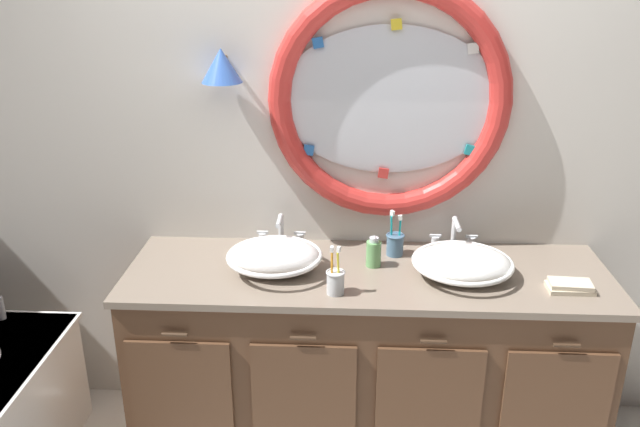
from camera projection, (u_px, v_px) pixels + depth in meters
name	position (u px, v px, depth m)	size (l,w,h in m)	color
back_wall_assembly	(349.00, 147.00, 2.90)	(6.40, 0.26, 2.60)	silver
vanity_counter	(365.00, 359.00, 2.90)	(2.03, 0.66, 0.88)	brown
sink_basin_left	(274.00, 256.00, 2.70)	(0.40, 0.40, 0.14)	white
sink_basin_right	(462.00, 263.00, 2.67)	(0.42, 0.42, 0.12)	white
faucet_set_left	(281.00, 234.00, 2.94)	(0.22, 0.14, 0.16)	silver
faucet_set_right	(454.00, 237.00, 2.90)	(0.21, 0.15, 0.16)	silver
toothbrush_holder_left	(335.00, 281.00, 2.53)	(0.08, 0.08, 0.20)	silver
toothbrush_holder_right	(395.00, 243.00, 2.86)	(0.08, 0.08, 0.21)	slate
soap_dispenser	(374.00, 253.00, 2.76)	(0.06, 0.07, 0.14)	#6BAD66
folded_hand_towel	(570.00, 286.00, 2.57)	(0.18, 0.10, 0.04)	beige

